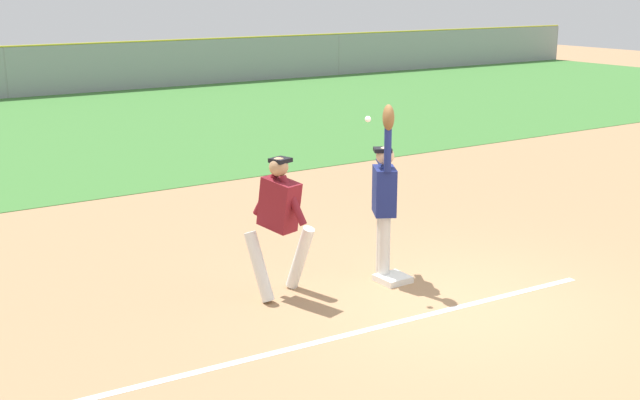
% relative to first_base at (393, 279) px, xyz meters
% --- Properties ---
extents(ground_plane, '(71.25, 71.25, 0.00)m').
position_rel_first_base_xyz_m(ground_plane, '(0.09, -0.85, -0.04)').
color(ground_plane, '#A37A54').
extents(outfield_grass, '(53.88, 14.78, 0.01)m').
position_rel_first_base_xyz_m(outfield_grass, '(0.09, 13.52, -0.04)').
color(outfield_grass, '#3D7533').
rests_on(outfield_grass, ground_plane).
extents(chalk_foul_line, '(11.99, 0.71, 0.01)m').
position_rel_first_base_xyz_m(chalk_foul_line, '(-4.00, -0.90, -0.04)').
color(chalk_foul_line, white).
rests_on(chalk_foul_line, ground_plane).
extents(first_base, '(0.38, 0.38, 0.08)m').
position_rel_first_base_xyz_m(first_base, '(0.00, 0.00, 0.00)').
color(first_base, white).
rests_on(first_base, ground_plane).
extents(fielder, '(0.54, 0.83, 2.28)m').
position_rel_first_base_xyz_m(fielder, '(-0.01, 0.20, 1.08)').
color(fielder, silver).
rests_on(fielder, ground_plane).
extents(runner, '(0.85, 0.83, 1.72)m').
position_rel_first_base_xyz_m(runner, '(-1.44, 0.39, 0.96)').
color(runner, white).
rests_on(runner, ground_plane).
extents(baseball, '(0.07, 0.07, 0.07)m').
position_rel_first_base_xyz_m(baseball, '(-0.40, 0.05, 2.08)').
color(baseball, white).
extents(outfield_fence, '(53.96, 0.08, 1.75)m').
position_rel_first_base_xyz_m(outfield_fence, '(0.09, 20.91, 0.83)').
color(outfield_fence, '#93999E').
rests_on(outfield_fence, ground_plane).
extents(parked_car_black, '(4.49, 2.30, 1.25)m').
position_rel_first_base_xyz_m(parked_car_black, '(4.81, 25.20, 0.63)').
color(parked_car_black, black).
rests_on(parked_car_black, ground_plane).
extents(parked_car_blue, '(4.53, 2.37, 1.25)m').
position_rel_first_base_xyz_m(parked_car_blue, '(10.89, 24.95, 0.63)').
color(parked_car_blue, '#23389E').
rests_on(parked_car_blue, ground_plane).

